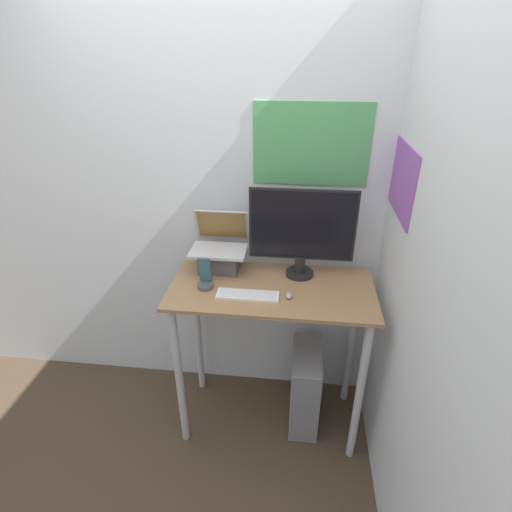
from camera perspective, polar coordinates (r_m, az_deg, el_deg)
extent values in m
plane|color=#473828|center=(2.59, 1.35, -26.29)|extent=(12.00, 12.00, 0.00)
cube|color=silver|center=(2.27, 3.16, 7.20)|extent=(6.00, 0.05, 2.60)
cube|color=#4C9959|center=(2.14, 7.92, 15.45)|extent=(0.60, 0.01, 0.42)
cube|color=silver|center=(1.78, 22.18, -1.00)|extent=(0.05, 6.00, 2.60)
cube|color=purple|center=(2.08, 19.84, 10.57)|extent=(0.01, 0.58, 0.33)
cube|color=#936D47|center=(2.11, 2.31, -4.69)|extent=(1.08, 0.52, 0.02)
cylinder|color=#B7B7BC|center=(2.33, -10.90, -16.83)|extent=(0.04, 0.04, 0.96)
cylinder|color=#B7B7BC|center=(2.28, 14.55, -18.57)|extent=(0.04, 0.04, 0.96)
cylinder|color=#B7B7BC|center=(2.63, -8.31, -10.50)|extent=(0.04, 0.04, 0.96)
cylinder|color=#B7B7BC|center=(2.59, 13.50, -11.85)|extent=(0.04, 0.04, 0.96)
cube|color=#4C4C51|center=(2.24, -5.33, -0.77)|extent=(0.21, 0.14, 0.11)
cube|color=#B7B7BC|center=(2.21, -5.40, 0.73)|extent=(0.31, 0.20, 0.02)
cube|color=#B7B7BC|center=(2.28, -4.87, 4.47)|extent=(0.31, 0.07, 0.19)
cube|color=olive|center=(2.27, -4.91, 4.46)|extent=(0.28, 0.06, 0.17)
cylinder|color=black|center=(2.22, 6.22, -2.44)|extent=(0.15, 0.15, 0.02)
cylinder|color=black|center=(2.19, 6.30, -1.17)|extent=(0.06, 0.06, 0.09)
cube|color=black|center=(2.10, 6.62, 4.40)|extent=(0.56, 0.01, 0.39)
cube|color=black|center=(2.09, 6.62, 4.31)|extent=(0.53, 0.01, 0.37)
cube|color=white|center=(2.03, -1.20, -5.62)|extent=(0.32, 0.09, 0.01)
cube|color=silver|center=(2.02, -1.20, -5.42)|extent=(0.29, 0.08, 0.00)
ellipsoid|color=#99999E|center=(2.02, 4.74, -5.62)|extent=(0.04, 0.06, 0.03)
cylinder|color=#4C4C51|center=(2.11, -7.26, -4.25)|extent=(0.09, 0.09, 0.02)
cube|color=#4C515B|center=(2.08, -7.30, -1.98)|extent=(0.06, 0.04, 0.15)
cube|color=#336072|center=(2.07, -7.33, -2.03)|extent=(0.06, 0.03, 0.14)
cube|color=gray|center=(2.57, 6.99, -18.08)|extent=(0.17, 0.37, 0.52)
cube|color=slate|center=(2.44, 6.96, -21.23)|extent=(0.16, 0.01, 0.50)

